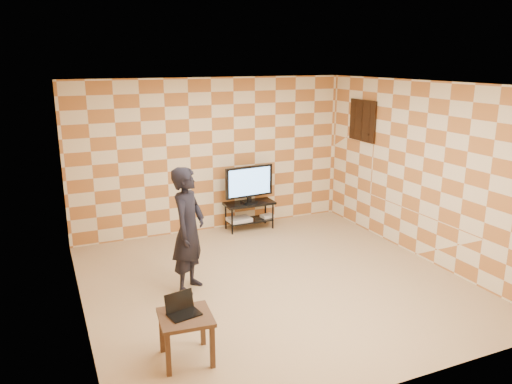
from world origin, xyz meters
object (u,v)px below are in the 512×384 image
tv (249,182)px  person (188,230)px  side_table (186,323)px  tv_stand (249,209)px

tv → person: person is taller
side_table → tv_stand: bearing=58.0°
tv → tv_stand: bearing=84.7°
side_table → person: bearing=72.2°
tv_stand → side_table: (-2.19, -3.50, 0.05)m
side_table → person: size_ratio=0.34×
tv_stand → person: (-1.69, -1.95, 0.48)m
tv_stand → person: size_ratio=0.54×
tv → side_table: tv is taller
person → tv: bearing=-1.9°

